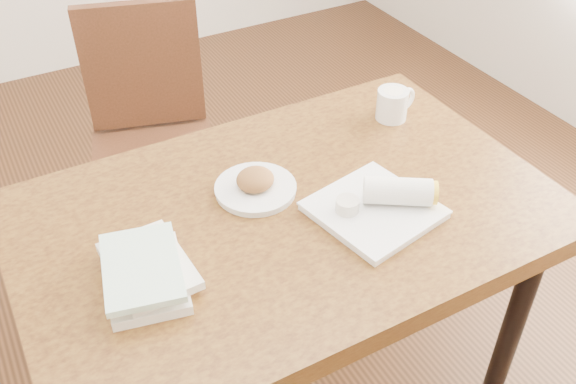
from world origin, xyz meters
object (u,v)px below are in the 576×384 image
book_stack (146,271)px  chair_far (151,127)px  table (288,232)px  plate_burrito (382,204)px  coffee_mug (393,103)px  plate_scone (255,185)px

book_stack → chair_far: bearing=71.8°
table → plate_burrito: 0.25m
table → plate_burrito: plate_burrito is taller
chair_far → plate_burrito: (0.28, -0.94, 0.23)m
table → book_stack: book_stack is taller
table → coffee_mug: 0.53m
plate_burrito → chair_far: bearing=106.6°
coffee_mug → plate_burrito: bearing=-129.6°
plate_scone → plate_burrito: size_ratio=0.67×
coffee_mug → plate_burrito: (-0.28, -0.34, -0.02)m
plate_scone → book_stack: size_ratio=0.78×
coffee_mug → plate_scone: bearing=-166.7°
chair_far → plate_burrito: 1.01m
table → coffee_mug: (0.47, 0.22, 0.13)m
table → plate_burrito: size_ratio=4.21×
chair_far → book_stack: 0.96m
coffee_mug → table: bearing=-155.3°
chair_far → coffee_mug: (0.56, -0.60, 0.25)m
plate_scone → book_stack: (-0.34, -0.16, 0.01)m
chair_far → coffee_mug: bearing=-47.1°
book_stack → plate_burrito: bearing=-5.4°
book_stack → table: bearing=10.2°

